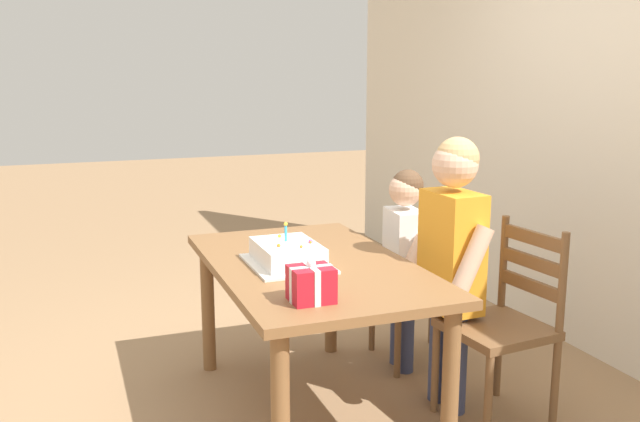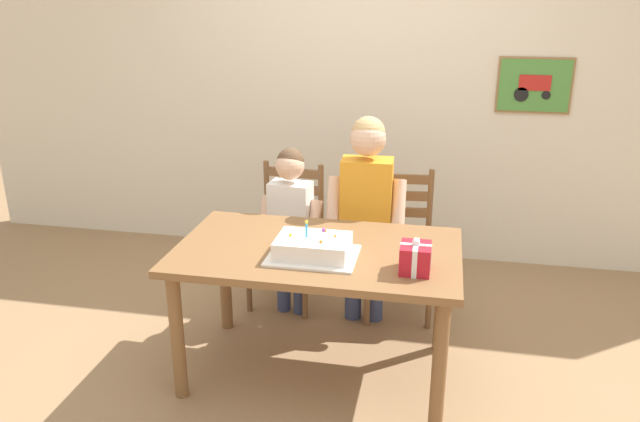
% 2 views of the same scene
% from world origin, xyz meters
% --- Properties ---
extents(ground_plane, '(20.00, 20.00, 0.00)m').
position_xyz_m(ground_plane, '(0.00, 0.00, 0.00)').
color(ground_plane, '#997551').
extents(back_wall, '(6.40, 0.11, 2.60)m').
position_xyz_m(back_wall, '(0.00, 1.76, 1.30)').
color(back_wall, silver).
rests_on(back_wall, ground).
extents(dining_table, '(1.46, 0.87, 0.74)m').
position_xyz_m(dining_table, '(0.00, 0.00, 0.64)').
color(dining_table, brown).
rests_on(dining_table, ground).
extents(birthday_cake, '(0.44, 0.34, 0.19)m').
position_xyz_m(birthday_cake, '(-0.00, -0.11, 0.79)').
color(birthday_cake, white).
rests_on(birthday_cake, dining_table).
extents(gift_box_red_large, '(0.15, 0.17, 0.17)m').
position_xyz_m(gift_box_red_large, '(0.51, -0.18, 0.81)').
color(gift_box_red_large, red).
rests_on(gift_box_red_large, dining_table).
extents(chair_left, '(0.45, 0.45, 0.92)m').
position_xyz_m(chair_left, '(-0.37, 0.80, 0.47)').
color(chair_left, brown).
rests_on(chair_left, ground).
extents(chair_right, '(0.46, 0.46, 0.92)m').
position_xyz_m(chair_right, '(0.37, 0.80, 0.47)').
color(chair_right, brown).
rests_on(chair_right, ground).
extents(child_older, '(0.48, 0.27, 1.31)m').
position_xyz_m(child_older, '(0.17, 0.63, 0.80)').
color(child_older, '#38426B').
rests_on(child_older, ground).
extents(child_younger, '(0.41, 0.24, 1.10)m').
position_xyz_m(child_younger, '(-0.30, 0.63, 0.67)').
color(child_younger, '#38426B').
rests_on(child_younger, ground).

